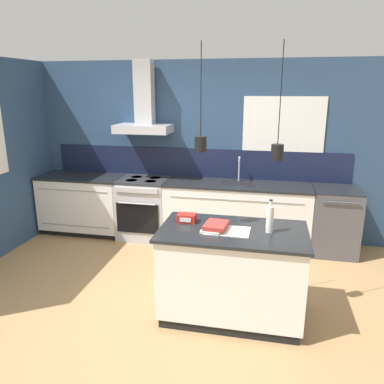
{
  "coord_description": "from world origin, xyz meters",
  "views": [
    {
      "loc": [
        1.08,
        -3.43,
        2.21
      ],
      "look_at": [
        0.23,
        0.64,
        1.05
      ],
      "focal_mm": 35.0,
      "sensor_mm": 36.0,
      "label": 1
    }
  ],
  "objects": [
    {
      "name": "red_supply_box",
      "position": [
        0.3,
        0.03,
        0.95
      ],
      "size": [
        0.18,
        0.13,
        0.08
      ],
      "color": "red",
      "rests_on": "kitchen_island"
    },
    {
      "name": "paper_pile",
      "position": [
        0.73,
        -0.14,
        0.91
      ],
      "size": [
        0.42,
        0.29,
        0.01
      ],
      "color": "silver",
      "rests_on": "kitchen_island"
    },
    {
      "name": "book_stack",
      "position": [
        0.61,
        -0.12,
        0.94
      ],
      "size": [
        0.25,
        0.34,
        0.07
      ],
      "color": "silver",
      "rests_on": "kitchen_island"
    },
    {
      "name": "dishwasher",
      "position": [
        1.99,
        1.69,
        0.46
      ],
      "size": [
        0.62,
        0.65,
        0.91
      ],
      "color": "#4C4C51",
      "rests_on": "ground_plane"
    },
    {
      "name": "counter_run_left",
      "position": [
        -1.73,
        1.69,
        0.46
      ],
      "size": [
        1.28,
        0.64,
        0.91
      ],
      "color": "black",
      "rests_on": "ground_plane"
    },
    {
      "name": "kitchen_island",
      "position": [
        0.78,
        -0.1,
        0.46
      ],
      "size": [
        1.4,
        0.82,
        0.91
      ],
      "color": "black",
      "rests_on": "ground_plane"
    },
    {
      "name": "bottle_on_island",
      "position": [
        1.11,
        -0.08,
        1.04
      ],
      "size": [
        0.07,
        0.07,
        0.32
      ],
      "color": "silver",
      "rests_on": "kitchen_island"
    },
    {
      "name": "oven_range",
      "position": [
        -0.73,
        1.69,
        0.46
      ],
      "size": [
        0.73,
        0.66,
        0.91
      ],
      "color": "#B5B5BA",
      "rests_on": "ground_plane"
    },
    {
      "name": "wall_back",
      "position": [
        -0.04,
        2.0,
        1.35
      ],
      "size": [
        5.6,
        2.2,
        2.6
      ],
      "color": "navy",
      "rests_on": "ground_plane"
    },
    {
      "name": "ground_plane",
      "position": [
        0.0,
        0.0,
        0.0
      ],
      "size": [
        16.0,
        16.0,
        0.0
      ],
      "primitive_type": "plane",
      "color": "#A87F51",
      "rests_on": "ground"
    },
    {
      "name": "counter_run_sink",
      "position": [
        0.66,
        1.69,
        0.46
      ],
      "size": [
        2.06,
        0.64,
        1.27
      ],
      "color": "black",
      "rests_on": "ground_plane"
    }
  ]
}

